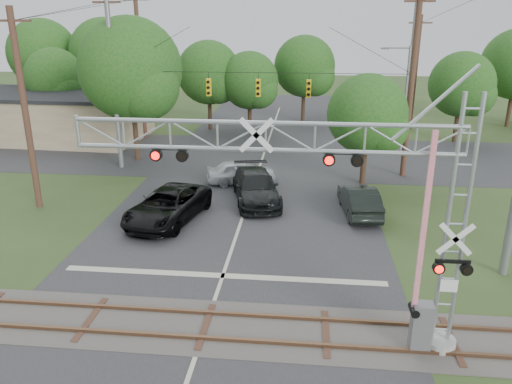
# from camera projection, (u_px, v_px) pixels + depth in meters

# --- Properties ---
(ground) EXTENTS (160.00, 160.00, 0.00)m
(ground) POSITION_uv_depth(u_px,v_px,m) (192.00, 366.00, 14.82)
(ground) COLOR #30421E
(ground) RESTS_ON ground
(road_main) EXTENTS (14.00, 90.00, 0.02)m
(road_main) POSITION_uv_depth(u_px,v_px,m) (238.00, 231.00, 24.20)
(road_main) COLOR #2D2D30
(road_main) RESTS_ON ground
(road_cross) EXTENTS (90.00, 12.00, 0.02)m
(road_cross) POSITION_uv_depth(u_px,v_px,m) (263.00, 156.00, 37.34)
(road_cross) COLOR #2D2D30
(road_cross) RESTS_ON ground
(railroad_track) EXTENTS (90.00, 3.20, 0.17)m
(railroad_track) POSITION_uv_depth(u_px,v_px,m) (206.00, 326.00, 16.69)
(railroad_track) COLOR #4C4742
(railroad_track) RESTS_ON ground
(crossing_gantry) EXTENTS (11.60, 1.02, 7.97)m
(crossing_gantry) POSITION_uv_depth(u_px,v_px,m) (338.00, 198.00, 14.33)
(crossing_gantry) COLOR #979691
(crossing_gantry) RESTS_ON ground
(traffic_signal_span) EXTENTS (19.34, 0.36, 11.50)m
(traffic_signal_span) POSITION_uv_depth(u_px,v_px,m) (273.00, 85.00, 31.60)
(traffic_signal_span) COLOR gray
(traffic_signal_span) RESTS_ON ground
(pickup_black) EXTENTS (3.89, 6.31, 1.63)m
(pickup_black) POSITION_uv_depth(u_px,v_px,m) (168.00, 206.00, 25.18)
(pickup_black) COLOR black
(pickup_black) RESTS_ON ground
(car_dark) EXTENTS (3.56, 6.12, 1.67)m
(car_dark) POSITION_uv_depth(u_px,v_px,m) (256.00, 187.00, 27.86)
(car_dark) COLOR black
(car_dark) RESTS_ON ground
(sedan_silver) EXTENTS (4.59, 2.76, 1.46)m
(sedan_silver) POSITION_uv_depth(u_px,v_px,m) (241.00, 172.00, 31.01)
(sedan_silver) COLOR silver
(sedan_silver) RESTS_ON ground
(suv_dark) EXTENTS (2.09, 4.76, 1.52)m
(suv_dark) POSITION_uv_depth(u_px,v_px,m) (359.00, 200.00, 26.12)
(suv_dark) COLOR black
(suv_dark) RESTS_ON ground
(commercial_building) EXTENTS (17.09, 9.38, 3.89)m
(commercial_building) POSITION_uv_depth(u_px,v_px,m) (45.00, 115.00, 42.26)
(commercial_building) COLOR gray
(commercial_building) RESTS_ON ground
(streetlight) EXTENTS (2.12, 0.22, 7.94)m
(streetlight) POSITION_uv_depth(u_px,v_px,m) (403.00, 95.00, 36.31)
(streetlight) COLOR gray
(streetlight) RESTS_ON ground
(utility_poles) EXTENTS (26.01, 28.34, 12.24)m
(utility_poles) POSITION_uv_depth(u_px,v_px,m) (304.00, 80.00, 33.90)
(utility_poles) COLOR #462B20
(utility_poles) RESTS_ON ground
(treeline) EXTENTS (53.12, 26.50, 9.99)m
(treeline) POSITION_uv_depth(u_px,v_px,m) (240.00, 67.00, 44.13)
(treeline) COLOR #3B281B
(treeline) RESTS_ON ground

